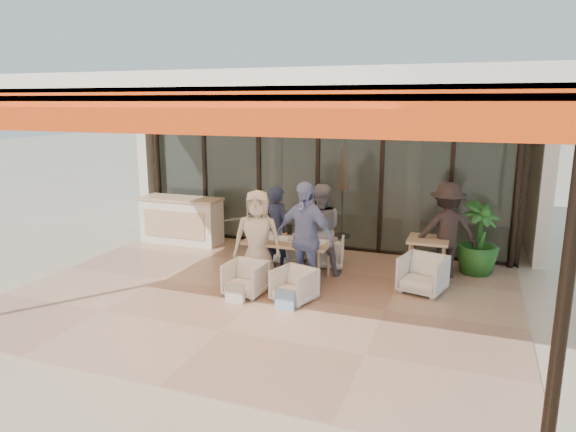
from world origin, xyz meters
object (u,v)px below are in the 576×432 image
Objects in this scene: dining_table at (289,242)px; diner_cream at (257,239)px; potted_palm at (478,239)px; diner_grey at (320,230)px; diner_periwinkle at (304,237)px; chair_near_left at (246,277)px; host_counter at (181,220)px; diner_navy at (277,228)px; chair_far_left at (286,244)px; side_table at (428,244)px; standing_woman at (446,231)px; chair_far_right at (327,250)px; chair_near_right at (294,284)px; side_chair at (423,273)px.

diner_cream is at bearing -132.26° from dining_table.
diner_cream is 4.02m from potted_palm.
diner_periwinkle reaches higher than diner_grey.
chair_near_left is 0.72m from diner_cream.
host_counter is 3.60m from chair_near_left.
diner_cream is at bearing 107.58° from diner_navy.
chair_far_left is at bearing 136.90° from diner_periwinkle.
diner_periwinkle is at bearing 34.72° from chair_near_left.
chair_far_left is 0.97× the size of side_table.
diner_periwinkle is at bearing 134.98° from chair_far_left.
diner_periwinkle is at bearing 150.60° from diner_navy.
chair_near_left is at bearing -145.59° from side_table.
diner_cream is at bearing 7.20° from standing_woman.
host_counter is 0.99× the size of diner_periwinkle.
diner_periwinkle reaches higher than diner_navy.
diner_periwinkle is (0.00, -0.90, 0.09)m from diner_grey.
potted_palm is (6.21, 0.01, 0.15)m from host_counter.
standing_woman is 1.28× the size of potted_palm.
standing_woman is (2.98, 0.15, 0.51)m from chair_far_left.
chair_far_right is at bearing -131.66° from diner_navy.
side_table is (2.71, -0.05, 0.28)m from chair_far_left.
diner_grey reaches higher than dining_table.
chair_near_left is at bearing -162.46° from chair_near_right.
diner_grey reaches higher than host_counter.
diner_grey is (3.52, -1.00, 0.31)m from host_counter.
standing_woman is at bearing 23.10° from dining_table.
host_counter is at bearing 174.21° from side_table.
dining_table reaches higher than chair_far_right.
potted_palm is at bearing 33.91° from side_table.
diner_grey is at bearing -159.44° from potted_palm.
chair_near_right is at bearing -135.19° from side_table.
diner_navy is 0.84m from diner_grey.
standing_woman is at bearing 172.25° from chair_far_right.
host_counter is 1.37× the size of potted_palm.
chair_near_right is 1.11m from diner_cream.
diner_periwinkle is (0.43, -0.46, 0.24)m from dining_table.
standing_woman is 0.68m from potted_palm.
chair_far_left is 0.53× the size of potted_palm.
standing_woman is (2.14, 2.05, 0.56)m from chair_near_right.
host_counter is at bearing 130.45° from diner_cream.
host_counter is at bearing -2.90° from diner_navy.
diner_cream is at bearing 104.02° from chair_far_left.
side_table is 0.80m from side_chair.
chair_near_right is (0.00, -1.90, -0.02)m from chair_far_right.
chair_far_left is 0.45× the size of diner_navy.
dining_table reaches higher than side_chair.
chair_near_right is 3.02m from standing_woman.
chair_near_right is 1.71m from diner_navy.
potted_palm is (0.55, 0.36, -0.19)m from standing_woman.
diner_cream is 2.81m from side_chair.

